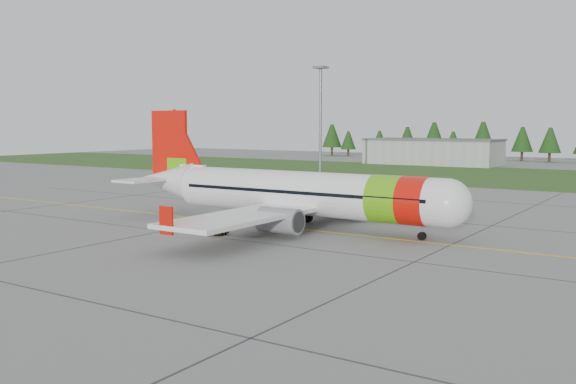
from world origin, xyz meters
The scene contains 8 objects.
ground centered at (0.00, 0.00, 0.00)m, with size 320.00×320.00×0.00m, color gray.
aircraft centered at (-5.77, 8.83, 3.32)m, with size 37.98×34.78×11.52m.
follow_me_car centered at (-10.43, 1.65, 1.88)m, with size 1.51×1.28×3.75m, color #F6A70D.
service_van centered at (-28.71, 52.57, 2.13)m, with size 1.49×1.41×4.27m, color silver.
grass_strip centered at (0.00, 82.00, 0.01)m, with size 320.00×50.00×0.03m, color #30561E.
taxi_guideline centered at (0.00, 8.00, 0.01)m, with size 120.00×0.25×0.02m, color gold.
hangar_west centered at (-30.00, 110.00, 3.00)m, with size 32.00×14.00×6.00m, color #A8A8A3.
floodlight_mast centered at (-32.00, 58.00, 10.00)m, with size 0.50×0.50×20.00m, color slate.
Camera 1 is at (27.51, -43.46, 10.04)m, focal length 40.00 mm.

